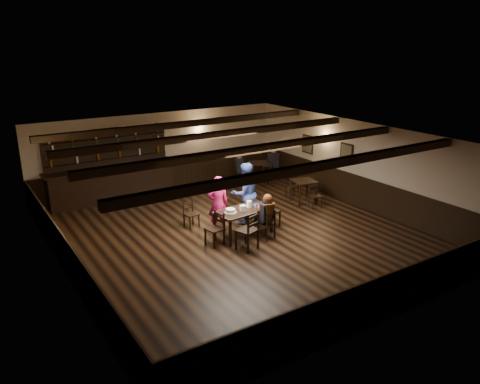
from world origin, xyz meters
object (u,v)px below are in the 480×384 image
bar_counter (111,179)px  chair_near_left (250,228)px  chair_near_right (269,223)px  woman_pink (218,204)px  dining_table (244,212)px  man_blue (245,193)px  cake (230,211)px

bar_counter → chair_near_left: bearing=-73.8°
chair_near_right → woman_pink: bearing=125.3°
dining_table → man_blue: (0.53, 0.75, 0.23)m
chair_near_left → cake: bearing=92.9°
chair_near_left → man_blue: size_ratio=0.57×
dining_table → bar_counter: bearing=112.8°
man_blue → dining_table: bearing=57.4°
chair_near_left → man_blue: man_blue is taller
chair_near_left → woman_pink: (-0.05, 1.49, 0.20)m
woman_pink → chair_near_left: bearing=106.3°
dining_table → chair_near_left: chair_near_left is taller
chair_near_left → chair_near_right: chair_near_left is taller
dining_table → chair_near_right: size_ratio=2.10×
dining_table → chair_near_right: chair_near_right is taller
cake → bar_counter: bearing=108.4°
chair_near_left → dining_table: bearing=66.5°
chair_near_right → woman_pink: woman_pink is taller
chair_near_left → bar_counter: size_ratio=0.24×
dining_table → chair_near_right: bearing=-53.6°
woman_pink → cake: (0.01, -0.63, -0.00)m
woman_pink → bar_counter: bar_counter is taller
bar_counter → chair_near_right: bearing=-65.6°
chair_near_left → cake: 0.88m
chair_near_left → woman_pink: woman_pink is taller
chair_near_left → chair_near_right: bearing=20.2°
woman_pink → man_blue: man_blue is taller
cake → bar_counter: bar_counter is taller
man_blue → bar_counter: 4.85m
chair_near_right → woman_pink: (-0.85, 1.20, 0.33)m
dining_table → man_blue: man_blue is taller
cake → dining_table: bearing=0.5°
man_blue → bar_counter: size_ratio=0.42×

